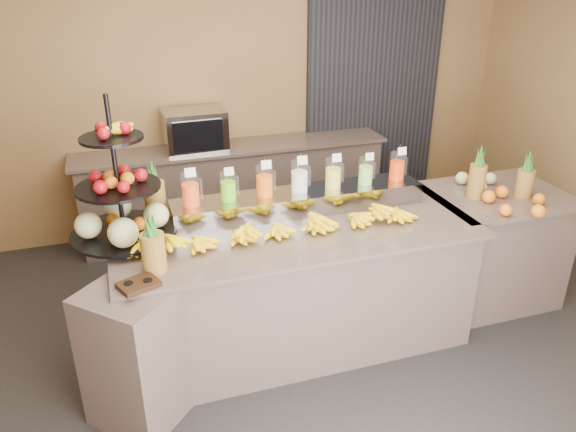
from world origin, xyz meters
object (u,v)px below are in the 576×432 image
banana_heap (277,224)px  right_fruit_pile (507,192)px  fruit_stand (128,205)px  oven_warmer (195,130)px  pitcher_tray (299,201)px  condiment_caddy (138,284)px

banana_heap → right_fruit_pile: right_fruit_pile is taller
banana_heap → right_fruit_pile: 1.80m
fruit_stand → oven_warmer: size_ratio=1.67×
banana_heap → fruit_stand: bearing=166.5°
pitcher_tray → oven_warmer: (-0.48, 1.67, 0.12)m
condiment_caddy → oven_warmer: oven_warmer is taller
banana_heap → oven_warmer: 1.99m
pitcher_tray → oven_warmer: size_ratio=3.22×
condiment_caddy → pitcher_tray: bearing=30.4°
condiment_caddy → oven_warmer: (0.73, 2.38, 0.18)m
condiment_caddy → fruit_stand: bearing=89.0°
banana_heap → oven_warmer: (-0.21, 1.98, 0.12)m
pitcher_tray → fruit_stand: 1.21m
pitcher_tray → right_fruit_pile: right_fruit_pile is taller
condiment_caddy → right_fruit_pile: 2.76m
right_fruit_pile → oven_warmer: 2.85m
right_fruit_pile → fruit_stand: bearing=174.6°
oven_warmer → condiment_caddy: bearing=-108.9°
banana_heap → fruit_stand: size_ratio=2.04×
pitcher_tray → condiment_caddy: size_ratio=8.71×
fruit_stand → condiment_caddy: fruit_stand is taller
fruit_stand → condiment_caddy: size_ratio=4.53×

